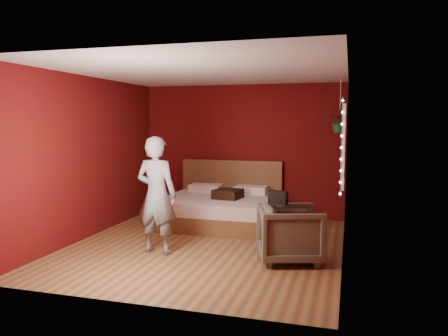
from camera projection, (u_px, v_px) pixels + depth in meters
floor at (206, 245)px, 6.64m from camera, size 4.50×4.50×0.00m
room_walls at (206, 135)px, 6.46m from camera, size 4.04×4.54×2.62m
window at (344, 146)px, 6.80m from camera, size 0.05×0.97×1.27m
fairy_lights at (341, 148)px, 6.31m from camera, size 0.04×0.04×1.45m
bed at (221, 208)px, 8.03m from camera, size 2.03×1.72×1.12m
person at (157, 195)px, 6.18m from camera, size 0.64×0.45×1.67m
armchair at (290, 234)px, 5.86m from camera, size 1.03×1.01×0.75m
handbag at (278, 198)px, 5.96m from camera, size 0.27×0.17×0.18m
throw_pillow at (228, 194)px, 7.81m from camera, size 0.52×0.52×0.16m
hanging_plant at (340, 122)px, 7.39m from camera, size 0.34×0.30×0.91m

